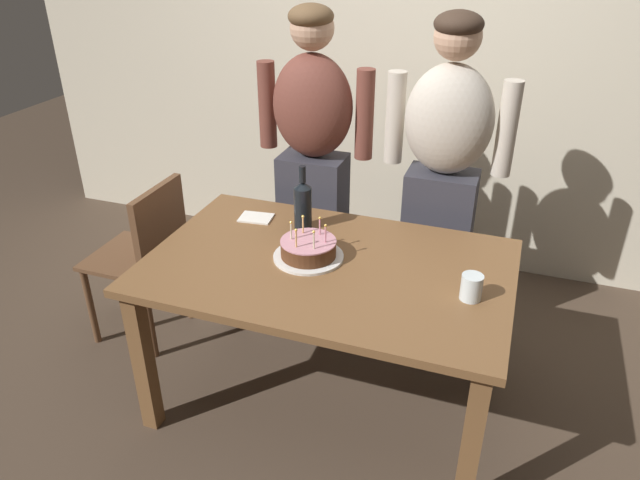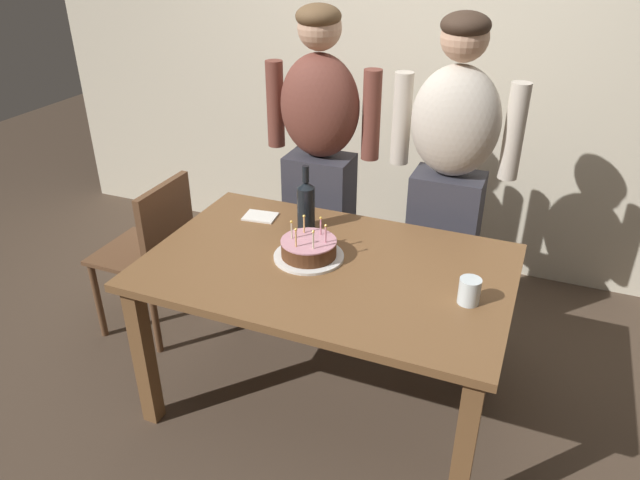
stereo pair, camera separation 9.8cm
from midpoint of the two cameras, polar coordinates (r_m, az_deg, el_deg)
ground_plane at (r=2.89m, az=1.65°, el=-14.99°), size 10.00×10.00×0.00m
back_wall at (r=3.66m, az=11.02°, el=17.17°), size 5.20×0.10×2.60m
dining_table at (r=2.49m, az=1.85°, el=-4.21°), size 1.50×0.96×0.74m
birthday_cake at (r=2.46m, az=0.04°, el=-0.93°), size 0.30×0.30×0.17m
water_glass_near at (r=2.26m, az=15.46°, el=-4.79°), size 0.08×0.08×0.10m
wine_bottle at (r=2.67m, az=-0.31°, el=3.53°), size 0.08×0.08×0.30m
napkin_stack at (r=2.83m, az=-4.81°, el=2.27°), size 0.16×0.13×0.01m
person_man_bearded at (r=3.09m, az=0.89°, el=7.33°), size 0.61×0.27×1.66m
person_woman_cardigan at (r=2.93m, az=13.27°, el=5.33°), size 0.61×0.27×1.66m
dining_chair at (r=3.13m, az=-14.89°, el=-0.60°), size 0.42×0.42×0.87m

